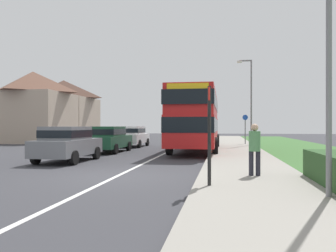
{
  "coord_description": "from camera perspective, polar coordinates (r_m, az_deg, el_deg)",
  "views": [
    {
      "loc": [
        3.33,
        -10.29,
        1.61
      ],
      "look_at": [
        0.67,
        6.05,
        1.6
      ],
      "focal_mm": 36.02,
      "sensor_mm": 36.0,
      "label": 1
    }
  ],
  "objects": [
    {
      "name": "street_lamp_mid",
      "position": [
        26.88,
        13.67,
        4.91
      ],
      "size": [
        1.14,
        0.2,
        6.71
      ],
      "color": "slate",
      "rests_on": "ground_plane"
    },
    {
      "name": "parked_car_white",
      "position": [
        25.93,
        -6.07,
        -1.61
      ],
      "size": [
        1.92,
        4.26,
        1.57
      ],
      "color": "silver",
      "rests_on": "ground_plane"
    },
    {
      "name": "ground_plane",
      "position": [
        10.93,
        -8.7,
        -8.44
      ],
      "size": [
        120.0,
        120.0,
        0.0
      ],
      "primitive_type": "plane",
      "color": "#38383D"
    },
    {
      "name": "lane_marking_centre",
      "position": [
        18.66,
        -1.08,
        -4.9
      ],
      "size": [
        0.14,
        60.0,
        0.01
      ],
      "primitive_type": "cube",
      "color": "silver",
      "rests_on": "ground_plane"
    },
    {
      "name": "pedestrian_at_stop",
      "position": [
        10.4,
        14.44,
        -3.46
      ],
      "size": [
        0.34,
        0.34,
        1.67
      ],
      "color": "#23232D",
      "rests_on": "ground_plane"
    },
    {
      "name": "double_decker_bus",
      "position": [
        21.35,
        4.81,
        1.46
      ],
      "size": [
        2.8,
        10.86,
        3.7
      ],
      "color": "red",
      "rests_on": "ground_plane"
    },
    {
      "name": "parked_car_dark_green",
      "position": [
        20.71,
        -10.0,
        -2.01
      ],
      "size": [
        1.87,
        4.42,
        1.57
      ],
      "color": "#19472D",
      "rests_on": "ground_plane"
    },
    {
      "name": "parked_car_grey",
      "position": [
        15.72,
        -16.64,
        -2.66
      ],
      "size": [
        1.89,
        4.01,
        1.58
      ],
      "color": "slate",
      "rests_on": "ground_plane"
    },
    {
      "name": "house_terrace_far_side",
      "position": [
        38.0,
        -19.42,
        2.79
      ],
      "size": [
        6.63,
        12.6,
        6.88
      ],
      "color": "tan",
      "rests_on": "ground_plane"
    },
    {
      "name": "pavement_near_side",
      "position": [
        16.38,
        12.3,
        -5.4
      ],
      "size": [
        3.2,
        68.0,
        0.12
      ],
      "primitive_type": "cube",
      "color": "gray",
      "rests_on": "ground_plane"
    },
    {
      "name": "street_lamp_near",
      "position": [
        8.15,
        24.78,
        16.16
      ],
      "size": [
        1.14,
        0.2,
        6.67
      ],
      "color": "slate",
      "rests_on": "ground_plane"
    },
    {
      "name": "bus_stop_sign",
      "position": [
        8.47,
        7.01,
        -0.44
      ],
      "size": [
        0.09,
        0.52,
        2.6
      ],
      "color": "black",
      "rests_on": "ground_plane"
    },
    {
      "name": "cycle_route_sign",
      "position": [
        28.37,
        12.94,
        -0.34
      ],
      "size": [
        0.44,
        0.08,
        2.52
      ],
      "color": "slate",
      "rests_on": "ground_plane"
    }
  ]
}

